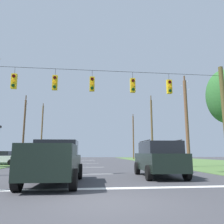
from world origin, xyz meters
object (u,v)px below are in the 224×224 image
object	(u,v)px
utility_pole_distant_right	(24,128)
suv_black	(159,158)
pickup_truck	(55,162)
overhead_signal_span	(99,108)
distant_car_crossing_white	(0,158)
utility_pole_near_left	(133,137)
utility_pole_distant_left	(42,131)
utility_pole_far_right	(152,128)
utility_pole_mid_right	(187,120)

from	to	relation	value
utility_pole_distant_right	suv_black	bearing A→B (deg)	-57.85
pickup_truck	utility_pole_distant_right	bearing A→B (deg)	107.83
overhead_signal_span	distant_car_crossing_white	xyz separation A→B (m)	(-10.18, 12.94, -3.37)
overhead_signal_span	utility_pole_near_left	xyz separation A→B (m)	(9.29, 32.57, 0.48)
utility_pole_near_left	utility_pole_distant_right	world-z (taller)	utility_pole_distant_right
pickup_truck	suv_black	distance (m)	5.99
distant_car_crossing_white	utility_pole_distant_left	bearing A→B (deg)	86.64
utility_pole_near_left	utility_pole_distant_left	bearing A→B (deg)	-175.10
distant_car_crossing_white	utility_pole_distant_left	world-z (taller)	utility_pole_distant_left
suv_black	utility_pole_far_right	distance (m)	20.95
utility_pole_far_right	utility_pole_near_left	bearing A→B (deg)	89.09
utility_pole_near_left	utility_pole_distant_right	bearing A→B (deg)	-144.40
pickup_truck	suv_black	size ratio (longest dim) A/B	1.12
distant_car_crossing_white	utility_pole_far_right	xyz separation A→B (m)	(19.24, 5.54, 4.13)
utility_pole_distant_right	utility_pole_mid_right	bearing A→B (deg)	-33.10
distant_car_crossing_white	utility_pole_far_right	bearing A→B (deg)	16.07
utility_pole_distant_right	utility_pole_distant_left	world-z (taller)	utility_pole_distant_left
distant_car_crossing_white	pickup_truck	bearing A→B (deg)	-64.01
utility_pole_distant_left	overhead_signal_span	bearing A→B (deg)	-73.60
overhead_signal_span	suv_black	world-z (taller)	overhead_signal_span
utility_pole_far_right	utility_pole_near_left	world-z (taller)	utility_pole_far_right
distant_car_crossing_white	utility_pole_distant_left	size ratio (longest dim) A/B	0.39
overhead_signal_span	utility_pole_near_left	size ratio (longest dim) A/B	1.83
suv_black	utility_pole_distant_right	xyz separation A→B (m)	(-12.86, 20.47, 3.70)
suv_black	utility_pole_far_right	xyz separation A→B (m)	(5.65, 19.80, 3.85)
utility_pole_mid_right	utility_pole_near_left	size ratio (longest dim) A/B	0.97
overhead_signal_span	suv_black	size ratio (longest dim) A/B	3.53
overhead_signal_span	utility_pole_distant_left	distance (m)	32.33
utility_pole_far_right	utility_pole_distant_right	xyz separation A→B (m)	(-18.51, 0.67, -0.15)
distant_car_crossing_white	utility_pole_near_left	bearing A→B (deg)	45.23
utility_pole_far_right	utility_pole_distant_right	bearing A→B (deg)	177.93
suv_black	utility_pole_mid_right	world-z (taller)	utility_pole_mid_right
utility_pole_distant_left	utility_pole_near_left	bearing A→B (deg)	4.90
utility_pole_far_right	utility_pole_distant_right	size ratio (longest dim) A/B	1.04
distant_car_crossing_white	utility_pole_mid_right	distance (m)	20.57
utility_pole_mid_right	utility_pole_far_right	distance (m)	11.47
overhead_signal_span	utility_pole_distant_right	world-z (taller)	utility_pole_distant_right
suv_black	utility_pole_near_left	xyz separation A→B (m)	(5.87, 33.88, 3.58)
utility_pole_mid_right	utility_pole_far_right	size ratio (longest dim) A/B	0.92
overhead_signal_span	utility_pole_far_right	size ratio (longest dim) A/B	1.74
overhead_signal_span	utility_pole_near_left	world-z (taller)	utility_pole_near_left
distant_car_crossing_white	utility_pole_distant_left	xyz separation A→B (m)	(1.06, 18.05, 4.59)
distant_car_crossing_white	utility_pole_near_left	distance (m)	27.91
utility_pole_mid_right	utility_pole_near_left	xyz separation A→B (m)	(0.12, 25.54, 0.11)
utility_pole_near_left	pickup_truck	bearing A→B (deg)	-107.60
overhead_signal_span	utility_pole_distant_right	bearing A→B (deg)	116.26
pickup_truck	distant_car_crossing_white	world-z (taller)	pickup_truck
suv_black	utility_pole_near_left	bearing A→B (deg)	80.17
suv_black	utility_pole_distant_left	world-z (taller)	utility_pole_distant_left
overhead_signal_span	utility_pole_distant_left	size ratio (longest dim) A/B	1.58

